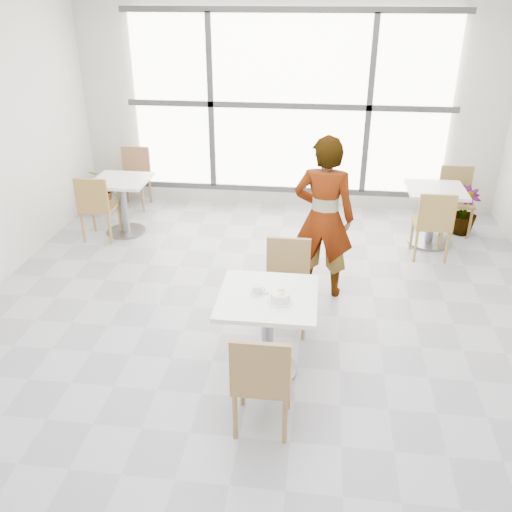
# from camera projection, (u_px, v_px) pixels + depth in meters

# --- Properties ---
(floor) EXTENTS (7.00, 7.00, 0.00)m
(floor) POSITION_uv_depth(u_px,v_px,m) (260.00, 336.00, 5.19)
(floor) COLOR #9E9EA5
(floor) RESTS_ON ground
(wall_back) EXTENTS (6.00, 0.00, 6.00)m
(wall_back) POSITION_uv_depth(u_px,v_px,m) (289.00, 105.00, 7.64)
(wall_back) COLOR silver
(wall_back) RESTS_ON ground
(window) EXTENTS (4.60, 0.07, 2.52)m
(window) POSITION_uv_depth(u_px,v_px,m) (289.00, 106.00, 7.58)
(window) COLOR white
(window) RESTS_ON ground
(main_table) EXTENTS (0.80, 0.80, 0.75)m
(main_table) POSITION_uv_depth(u_px,v_px,m) (268.00, 319.00, 4.50)
(main_table) COLOR white
(main_table) RESTS_ON ground
(chair_near) EXTENTS (0.42, 0.42, 0.87)m
(chair_near) POSITION_uv_depth(u_px,v_px,m) (262.00, 377.00, 3.87)
(chair_near) COLOR olive
(chair_near) RESTS_ON ground
(chair_far) EXTENTS (0.42, 0.42, 0.87)m
(chair_far) POSITION_uv_depth(u_px,v_px,m) (287.00, 278.00, 5.18)
(chair_far) COLOR olive
(chair_far) RESTS_ON ground
(oatmeal_bowl) EXTENTS (0.21, 0.21, 0.10)m
(oatmeal_bowl) POSITION_uv_depth(u_px,v_px,m) (280.00, 297.00, 4.30)
(oatmeal_bowl) COLOR white
(oatmeal_bowl) RESTS_ON main_table
(coffee_cup) EXTENTS (0.16, 0.13, 0.07)m
(coffee_cup) POSITION_uv_depth(u_px,v_px,m) (258.00, 290.00, 4.42)
(coffee_cup) COLOR white
(coffee_cup) RESTS_ON main_table
(person) EXTENTS (0.67, 0.49, 1.72)m
(person) POSITION_uv_depth(u_px,v_px,m) (324.00, 218.00, 5.58)
(person) COLOR black
(person) RESTS_ON ground
(bg_table_left) EXTENTS (0.70, 0.70, 0.75)m
(bg_table_left) POSITION_uv_depth(u_px,v_px,m) (123.00, 198.00, 7.17)
(bg_table_left) COLOR white
(bg_table_left) RESTS_ON ground
(bg_table_right) EXTENTS (0.70, 0.70, 0.75)m
(bg_table_right) POSITION_uv_depth(u_px,v_px,m) (433.00, 208.00, 6.85)
(bg_table_right) COLOR silver
(bg_table_right) RESTS_ON ground
(bg_chair_left_near) EXTENTS (0.42, 0.42, 0.87)m
(bg_chair_left_near) POSITION_uv_depth(u_px,v_px,m) (96.00, 204.00, 6.94)
(bg_chair_left_near) COLOR #A47A3D
(bg_chair_left_near) RESTS_ON ground
(bg_chair_left_far) EXTENTS (0.42, 0.42, 0.87)m
(bg_chair_left_far) POSITION_uv_depth(u_px,v_px,m) (135.00, 173.00, 8.09)
(bg_chair_left_far) COLOR #9A704D
(bg_chair_left_far) RESTS_ON ground
(bg_chair_right_near) EXTENTS (0.42, 0.42, 0.87)m
(bg_chair_right_near) POSITION_uv_depth(u_px,v_px,m) (433.00, 221.00, 6.44)
(bg_chair_right_near) COLOR #A58243
(bg_chair_right_near) RESTS_ON ground
(bg_chair_right_far) EXTENTS (0.42, 0.42, 0.87)m
(bg_chair_right_far) POSITION_uv_depth(u_px,v_px,m) (455.00, 195.00, 7.23)
(bg_chair_right_far) COLOR olive
(bg_chair_right_far) RESTS_ON ground
(plant_left) EXTENTS (0.62, 0.55, 0.64)m
(plant_left) POSITION_uv_depth(u_px,v_px,m) (102.00, 188.00, 8.02)
(plant_left) COLOR #557C3C
(plant_left) RESTS_ON ground
(plant_right) EXTENTS (0.41, 0.41, 0.64)m
(plant_right) POSITION_uv_depth(u_px,v_px,m) (464.00, 211.00, 7.23)
(plant_right) COLOR #4A7237
(plant_right) RESTS_ON ground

